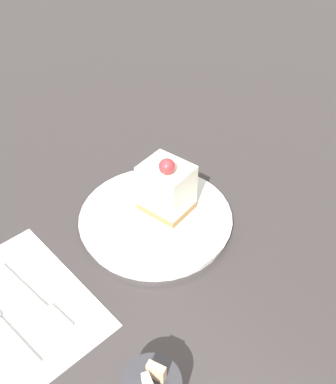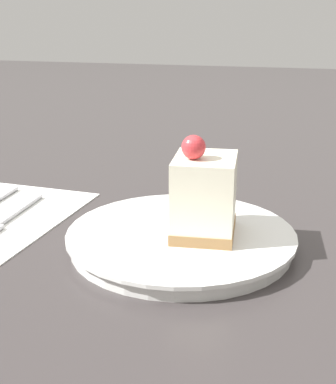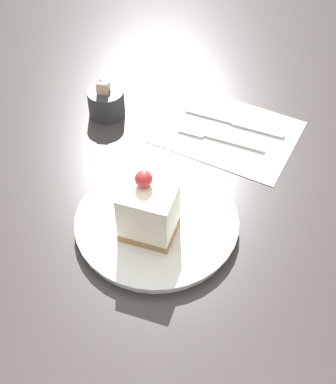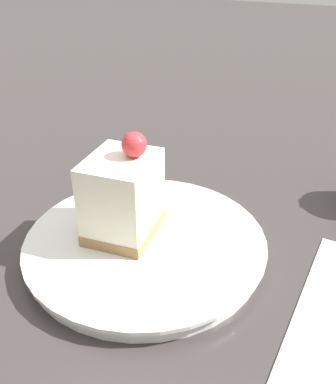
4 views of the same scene
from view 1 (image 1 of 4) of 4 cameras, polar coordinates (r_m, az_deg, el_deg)
The scene contains 5 objects.
ground_plane at distance 0.69m, azimuth 1.00°, elevation -3.94°, with size 4.00×4.00×0.00m, color #383333.
plate at distance 0.68m, azimuth -1.64°, elevation -3.55°, with size 0.24×0.24×0.02m.
cake_slice at distance 0.66m, azimuth -0.20°, elevation 0.61°, with size 0.07×0.08×0.11m.
napkin at distance 0.62m, azimuth -19.79°, elevation -14.42°, with size 0.19×0.24×0.00m.
fork at distance 0.61m, azimuth -17.08°, elevation -13.88°, with size 0.02×0.15×0.00m.
Camera 1 is at (0.36, 0.33, 0.49)m, focal length 40.00 mm.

